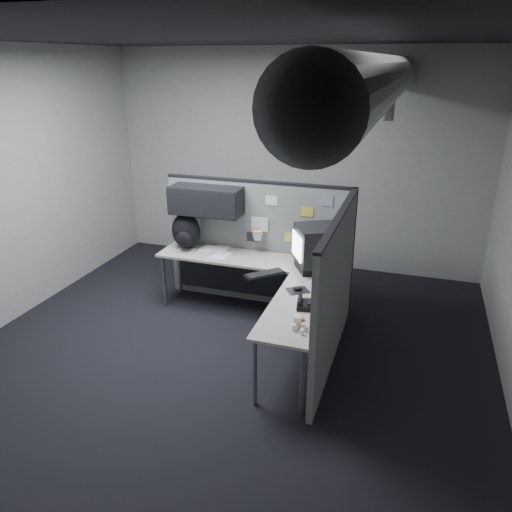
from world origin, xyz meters
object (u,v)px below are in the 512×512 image
(monitor, at_px, (317,248))
(phone, at_px, (306,304))
(keyboard, at_px, (265,274))
(backpack, at_px, (186,232))
(desk, at_px, (261,278))

(monitor, xyz_separation_m, phone, (0.10, -0.98, -0.23))
(keyboard, bearing_deg, backpack, 155.12)
(keyboard, relative_size, backpack, 0.98)
(keyboard, distance_m, phone, 0.86)
(desk, xyz_separation_m, keyboard, (0.11, -0.20, 0.14))
(desk, xyz_separation_m, phone, (0.72, -0.80, 0.15))
(desk, relative_size, backpack, 4.94)
(desk, relative_size, keyboard, 5.06)
(desk, distance_m, keyboard, 0.26)
(desk, height_order, keyboard, keyboard)
(phone, bearing_deg, monitor, 95.63)
(keyboard, xyz_separation_m, backpack, (-1.23, 0.53, 0.21))
(desk, xyz_separation_m, monitor, (0.62, 0.18, 0.39))
(monitor, distance_m, keyboard, 0.68)
(monitor, bearing_deg, phone, -68.19)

